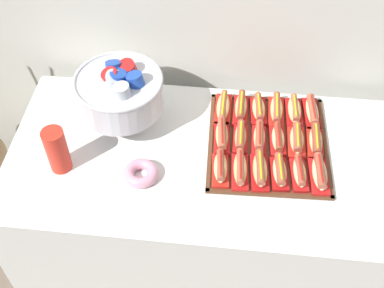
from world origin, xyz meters
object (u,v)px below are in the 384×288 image
Objects in this scene: hot_dog_12 at (223,107)px; hot_dog_4 at (299,173)px; hot_dog_7 at (240,137)px; cup_stack at (57,150)px; hot_dog_1 at (240,169)px; hot_dog_5 at (319,173)px; hot_dog_14 at (259,109)px; hot_dog_13 at (241,108)px; buffet_table at (204,206)px; serving_tray at (268,143)px; hot_dog_11 at (316,141)px; hot_dog_6 at (222,136)px; hot_dog_8 at (259,138)px; hot_dog_10 at (297,140)px; hot_dog_0 at (220,168)px; hot_dog_9 at (278,139)px; hot_dog_3 at (280,171)px; hot_dog_2 at (260,170)px; donut at (141,173)px; hot_dog_15 at (276,110)px; hot_dog_17 at (312,112)px; punch_bowl at (120,91)px; hot_dog_16 at (294,110)px.

hot_dog_4 is at bearing -45.59° from hot_dog_12.
cup_stack is at bearing -163.87° from hot_dog_7.
hot_dog_5 reaches higher than hot_dog_1.
hot_dog_13 is at bearing -177.86° from hot_dog_14.
serving_tray is at bearing 20.81° from buffet_table.
hot_dog_11 reaches higher than hot_dog_14.
hot_dog_8 is (0.15, 0.01, 0.00)m from hot_dog_6.
hot_dog_10 and hot_dog_13 have the same top height.
hot_dog_0 and hot_dog_8 have the same top height.
hot_dog_4 is 0.88× the size of hot_dog_5.
hot_dog_11 is (0.15, 0.01, 0.00)m from hot_dog_9.
hot_dog_4 is at bearing 2.14° from hot_dog_3.
hot_dog_2 is 0.18m from hot_dog_9.
donut is at bearing -138.85° from hot_dog_14.
hot_dog_5 and hot_dog_8 have the same top height.
hot_dog_15 is at bearing 2.14° from hot_dog_12.
hot_dog_11 reaches higher than hot_dog_7.
hot_dog_5 is 0.17m from hot_dog_11.
hot_dog_3 and hot_dog_11 have the same top height.
hot_dog_1 is 0.23m from hot_dog_4.
hot_dog_5 is 0.41m from hot_dog_6.
hot_dog_17 is (0.29, 0.34, -0.00)m from hot_dog_1.
hot_dog_11 is (0.14, 0.17, 0.00)m from hot_dog_3.
hot_dog_7 is at bearing -177.86° from serving_tray.
serving_tray is at bearing -177.86° from hot_dog_10.
punch_bowl reaches higher than hot_dog_17.
hot_dog_10 is 0.46× the size of punch_bowl.
hot_dog_13 is at bearing 79.34° from hot_dog_0.
hot_dog_8 reaches higher than hot_dog_14.
hot_dog_11 is at bearing 25.89° from hot_dog_0.
hot_dog_2 reaches higher than hot_dog_8.
donut is at bearing -174.78° from hot_dog_5.
hot_dog_13 is (-0.01, 0.16, 0.00)m from hot_dog_7.
hot_dog_4 is at bearing -10.50° from buffet_table.
punch_bowl reaches higher than hot_dog_11.
hot_dog_5 is at bearing -15.45° from punch_bowl.
hot_dog_0 is 0.18m from hot_dog_7.
hot_dog_8 is at bearing -45.59° from hot_dog_12.
hot_dog_15 is 1.29× the size of donut.
hot_dog_16 reaches higher than hot_dog_7.
hot_dog_7 is (0.07, 0.00, -0.00)m from hot_dog_6.
buffet_table is at bearing 151.41° from hot_dog_1.
hot_dog_3 is 0.90× the size of hot_dog_6.
hot_dog_12 is (-0.09, 0.33, -0.00)m from hot_dog_1.
hot_dog_13 reaches higher than serving_tray.
hot_dog_6 is 1.05× the size of hot_dog_16.
hot_dog_3 is 0.99× the size of hot_dog_10.
hot_dog_17 is (-0.01, 0.16, -0.00)m from hot_dog_11.
hot_dog_11 is at bearing 2.14° from hot_dog_10.
serving_tray is 0.17m from hot_dog_2.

